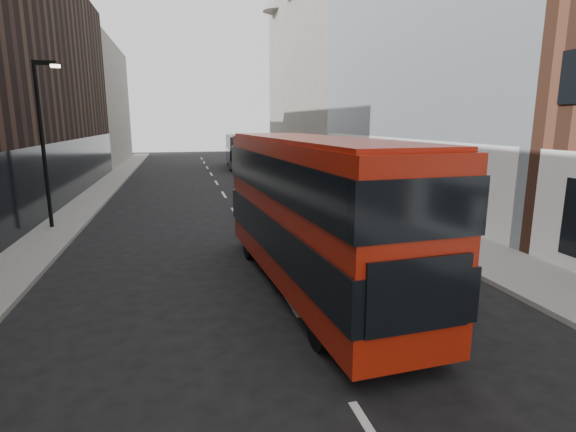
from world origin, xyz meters
TOP-DOWN VIEW (x-y plane):
  - sidewalk_right at (7.50, 25.00)m, footprint 3.00×80.00m
  - sidewalk_left at (-8.00, 25.00)m, footprint 2.00×80.00m
  - building_modern_block at (11.47, 21.00)m, footprint 5.03×22.00m
  - building_victorian at (11.38, 44.00)m, footprint 6.50×24.00m
  - building_left_mid at (-11.50, 30.00)m, footprint 5.00×24.00m
  - building_left_far at (-11.50, 52.00)m, footprint 5.00×20.00m
  - street_lamp at (-8.22, 18.00)m, footprint 1.06×0.22m
  - red_bus at (0.82, 8.57)m, footprint 3.21×10.70m
  - grey_bus at (3.25, 43.13)m, footprint 3.00×10.31m
  - car_a at (1.92, 17.15)m, footprint 1.80×3.79m
  - car_b at (2.08, 18.57)m, footprint 1.75×4.69m
  - car_c at (2.23, 27.64)m, footprint 2.06×4.43m

SIDE VIEW (x-z plane):
  - sidewalk_right at x=7.50m, z-range 0.00..0.15m
  - sidewalk_left at x=-8.00m, z-range 0.00..0.15m
  - car_a at x=1.92m, z-range 0.00..1.25m
  - car_c at x=2.23m, z-range 0.00..1.25m
  - car_b at x=2.08m, z-range 0.00..1.53m
  - grey_bus at x=3.25m, z-range 0.12..3.41m
  - red_bus at x=0.82m, z-range 0.23..4.50m
  - street_lamp at x=-8.22m, z-range 0.68..7.68m
  - building_left_far at x=-11.50m, z-range 0.00..13.00m
  - building_left_mid at x=-11.50m, z-range 0.00..14.00m
  - building_victorian at x=11.38m, z-range -0.84..20.16m
  - building_modern_block at x=11.47m, z-range -0.10..19.90m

